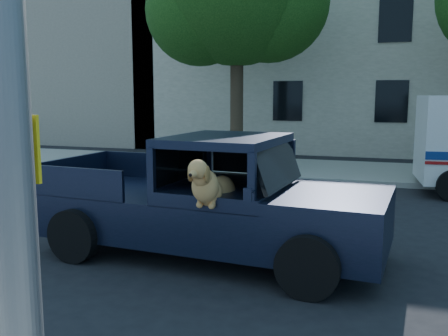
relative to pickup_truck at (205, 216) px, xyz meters
name	(u,v)px	position (x,y,z in m)	size (l,w,h in m)	color
ground	(314,275)	(1.74, -0.33, -0.64)	(120.00, 120.00, 0.00)	black
far_sidewalk	(355,172)	(1.74, 8.87, -0.56)	(60.00, 4.00, 0.15)	gray
lane_stripes	(444,225)	(3.74, 3.07, -0.63)	(21.60, 0.14, 0.01)	silver
building_main	(444,45)	(4.74, 16.17, 3.86)	(26.00, 6.00, 9.00)	beige
building_left	(76,65)	(-13.26, 16.17, 3.36)	(12.00, 6.00, 8.00)	tan
pickup_truck	(205,216)	(0.00, 0.00, 0.00)	(5.39, 2.88, 1.88)	black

